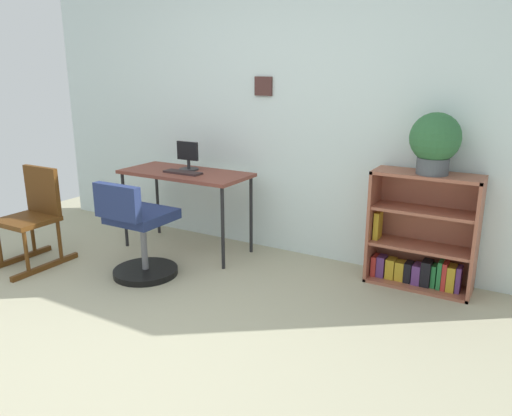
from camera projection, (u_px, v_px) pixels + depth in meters
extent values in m
plane|color=#A6A184|center=(102.00, 354.00, 2.90)|extent=(6.24, 6.24, 0.00)
cube|color=silver|center=(276.00, 118.00, 4.36)|extent=(5.20, 0.10, 2.40)
cube|color=#482926|center=(263.00, 86.00, 4.28)|extent=(0.17, 0.02, 0.16)
cube|color=brown|center=(185.00, 173.00, 4.41)|extent=(1.18, 0.54, 0.03)
cylinder|color=black|center=(125.00, 210.00, 4.59)|extent=(0.03, 0.03, 0.70)
cylinder|color=black|center=(223.00, 229.00, 4.06)|extent=(0.03, 0.03, 0.70)
cylinder|color=black|center=(158.00, 199.00, 4.97)|extent=(0.03, 0.03, 0.70)
cylinder|color=black|center=(251.00, 215.00, 4.43)|extent=(0.03, 0.03, 0.70)
cylinder|color=#262628|center=(189.00, 169.00, 4.49)|extent=(0.18, 0.18, 0.01)
cylinder|color=#262628|center=(189.00, 164.00, 4.47)|extent=(0.03, 0.03, 0.08)
cube|color=black|center=(187.00, 151.00, 4.43)|extent=(0.22, 0.02, 0.17)
cube|color=#322324|center=(183.00, 172.00, 4.33)|extent=(0.36, 0.12, 0.02)
cylinder|color=black|center=(146.00, 271.00, 4.02)|extent=(0.52, 0.52, 0.05)
cylinder|color=slate|center=(144.00, 245.00, 3.96)|extent=(0.05, 0.05, 0.41)
cube|color=navy|center=(142.00, 216.00, 3.89)|extent=(0.44, 0.44, 0.08)
cube|color=navy|center=(117.00, 202.00, 3.64)|extent=(0.42, 0.07, 0.26)
cube|color=#512D0F|center=(19.00, 259.00, 4.31)|extent=(0.04, 0.64, 0.04)
cube|color=#512D0F|center=(46.00, 266.00, 4.13)|extent=(0.04, 0.64, 0.04)
cylinder|color=#512D0F|center=(26.00, 251.00, 3.95)|extent=(0.03, 0.03, 0.34)
cylinder|color=#512D0F|center=(32.00, 233.00, 4.39)|extent=(0.03, 0.03, 0.34)
cylinder|color=#512D0F|center=(59.00, 240.00, 4.21)|extent=(0.03, 0.03, 0.34)
cube|color=#512D0F|center=(27.00, 220.00, 4.12)|extent=(0.42, 0.40, 0.04)
cube|color=#512D0F|center=(42.00, 190.00, 4.21)|extent=(0.40, 0.04, 0.41)
cube|color=#96553F|center=(373.00, 224.00, 3.89)|extent=(0.02, 0.30, 0.89)
cube|color=#96553F|center=(477.00, 240.00, 3.52)|extent=(0.02, 0.30, 0.89)
cube|color=#96553F|center=(428.00, 175.00, 3.59)|extent=(0.78, 0.30, 0.02)
cube|color=#96553F|center=(417.00, 284.00, 3.82)|extent=(0.78, 0.30, 0.02)
cube|color=#96553F|center=(426.00, 226.00, 3.82)|extent=(0.78, 0.02, 0.89)
cube|color=#96553F|center=(421.00, 247.00, 3.74)|extent=(0.73, 0.28, 0.02)
cube|color=#96553F|center=(424.00, 211.00, 3.66)|extent=(0.73, 0.28, 0.02)
cube|color=#B22D28|center=(375.00, 265.00, 3.95)|extent=(0.04, 0.13, 0.16)
cube|color=#593372|center=(382.00, 266.00, 3.92)|extent=(0.06, 0.11, 0.17)
cube|color=#B79323|center=(391.00, 268.00, 3.89)|extent=(0.07, 0.11, 0.16)
cube|color=#B79323|center=(400.00, 270.00, 3.85)|extent=(0.07, 0.10, 0.15)
cube|color=black|center=(408.00, 272.00, 3.82)|extent=(0.05, 0.11, 0.16)
cube|color=#593372|center=(417.00, 274.00, 3.79)|extent=(0.06, 0.13, 0.15)
cube|color=black|center=(427.00, 273.00, 3.75)|extent=(0.07, 0.13, 0.20)
cube|color=#237238|center=(434.00, 276.00, 3.73)|extent=(0.03, 0.10, 0.17)
cube|color=#237238|center=(440.00, 274.00, 3.70)|extent=(0.03, 0.12, 0.22)
cube|color=#B22D28|center=(445.00, 275.00, 3.68)|extent=(0.03, 0.12, 0.21)
cube|color=#B79323|center=(452.00, 278.00, 3.66)|extent=(0.06, 0.13, 0.19)
cube|color=#593372|center=(459.00, 279.00, 3.64)|extent=(0.03, 0.11, 0.20)
cube|color=#B79323|center=(378.00, 225.00, 3.86)|extent=(0.04, 0.13, 0.22)
cylinder|color=#474C51|center=(433.00, 166.00, 3.53)|extent=(0.23, 0.23, 0.12)
sphere|color=#2D6136|center=(435.00, 138.00, 3.48)|extent=(0.36, 0.36, 0.36)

